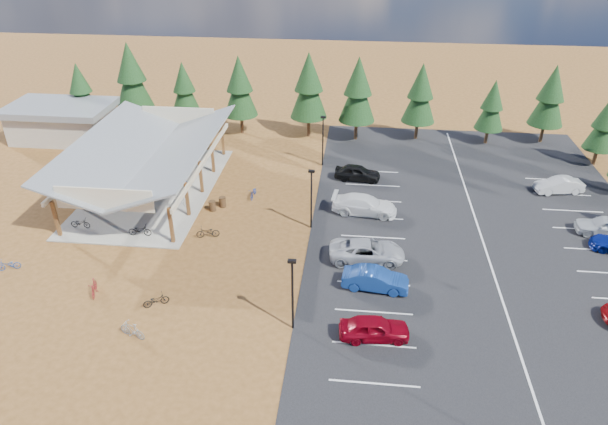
# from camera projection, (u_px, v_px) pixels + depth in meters

# --- Properties ---
(ground) EXTENTS (140.00, 140.00, 0.00)m
(ground) POSITION_uv_depth(u_px,v_px,m) (246.00, 237.00, 42.68)
(ground) COLOR brown
(ground) RESTS_ON ground
(asphalt_lot) EXTENTS (27.00, 44.00, 0.04)m
(asphalt_lot) POSITION_uv_depth(u_px,v_px,m) (479.00, 230.00, 43.56)
(asphalt_lot) COLOR black
(asphalt_lot) RESTS_ON ground
(concrete_pad) EXTENTS (10.60, 18.60, 0.10)m
(concrete_pad) POSITION_uv_depth(u_px,v_px,m) (154.00, 189.00, 49.60)
(concrete_pad) COLOR gray
(concrete_pad) RESTS_ON ground
(bike_pavilion) EXTENTS (11.65, 19.40, 4.97)m
(bike_pavilion) POSITION_uv_depth(u_px,v_px,m) (148.00, 152.00, 47.71)
(bike_pavilion) COLOR brown
(bike_pavilion) RESTS_ON concrete_pad
(outbuilding) EXTENTS (11.00, 7.00, 3.90)m
(outbuilding) POSITION_uv_depth(u_px,v_px,m) (62.00, 121.00, 59.37)
(outbuilding) COLOR #ADA593
(outbuilding) RESTS_ON ground
(lamp_post_0) EXTENTS (0.50, 0.25, 5.14)m
(lamp_post_0) POSITION_uv_depth(u_px,v_px,m) (292.00, 290.00, 32.13)
(lamp_post_0) COLOR black
(lamp_post_0) RESTS_ON ground
(lamp_post_1) EXTENTS (0.50, 0.25, 5.14)m
(lamp_post_1) POSITION_uv_depth(u_px,v_px,m) (311.00, 195.00, 42.46)
(lamp_post_1) COLOR black
(lamp_post_1) RESTS_ON ground
(lamp_post_2) EXTENTS (0.50, 0.25, 5.14)m
(lamp_post_2) POSITION_uv_depth(u_px,v_px,m) (323.00, 137.00, 52.79)
(lamp_post_2) COLOR black
(lamp_post_2) RESTS_ON ground
(trash_bin_0) EXTENTS (0.60, 0.60, 0.90)m
(trash_bin_0) POSITION_uv_depth(u_px,v_px,m) (212.00, 206.00, 46.13)
(trash_bin_0) COLOR #412B17
(trash_bin_0) RESTS_ON ground
(trash_bin_1) EXTENTS (0.60, 0.60, 0.90)m
(trash_bin_1) POSITION_uv_depth(u_px,v_px,m) (223.00, 202.00, 46.72)
(trash_bin_1) COLOR #412B17
(trash_bin_1) RESTS_ON ground
(pine_0) EXTENTS (3.23, 3.23, 7.53)m
(pine_0) POSITION_uv_depth(u_px,v_px,m) (80.00, 89.00, 61.06)
(pine_0) COLOR #382314
(pine_0) RESTS_ON ground
(pine_1) EXTENTS (4.19, 4.19, 9.76)m
(pine_1) POSITION_uv_depth(u_px,v_px,m) (131.00, 76.00, 60.52)
(pine_1) COLOR #382314
(pine_1) RESTS_ON ground
(pine_2) EXTENTS (3.26, 3.26, 7.60)m
(pine_2) POSITION_uv_depth(u_px,v_px,m) (184.00, 88.00, 61.18)
(pine_2) COLOR #382314
(pine_2) RESTS_ON ground
(pine_3) EXTENTS (3.76, 3.76, 8.77)m
(pine_3) POSITION_uv_depth(u_px,v_px,m) (240.00, 87.00, 59.22)
(pine_3) COLOR #382314
(pine_3) RESTS_ON ground
(pine_4) EXTENTS (4.03, 4.03, 9.39)m
(pine_4) POSITION_uv_depth(u_px,v_px,m) (309.00, 86.00, 58.13)
(pine_4) COLOR #382314
(pine_4) RESTS_ON ground
(pine_5) EXTENTS (3.93, 3.93, 9.15)m
(pine_5) POSITION_uv_depth(u_px,v_px,m) (358.00, 90.00, 57.39)
(pine_5) COLOR #382314
(pine_5) RESTS_ON ground
(pine_6) EXTENTS (3.62, 3.62, 8.43)m
(pine_6) POSITION_uv_depth(u_px,v_px,m) (420.00, 94.00, 57.76)
(pine_6) COLOR #382314
(pine_6) RESTS_ON ground
(pine_7) EXTENTS (3.02, 3.02, 7.03)m
(pine_7) POSITION_uv_depth(u_px,v_px,m) (492.00, 105.00, 57.04)
(pine_7) COLOR #382314
(pine_7) RESTS_ON ground
(pine_8) EXTENTS (3.65, 3.65, 8.51)m
(pine_8) POSITION_uv_depth(u_px,v_px,m) (551.00, 96.00, 56.91)
(pine_8) COLOR #382314
(pine_8) RESTS_ON ground
(pine_13) EXTENTS (3.00, 3.00, 7.00)m
(pine_13) POSITION_uv_depth(u_px,v_px,m) (605.00, 124.00, 52.35)
(pine_13) COLOR #382314
(pine_13) RESTS_ON ground
(bike_0) EXTENTS (1.63, 0.60, 0.85)m
(bike_0) POSITION_uv_depth(u_px,v_px,m) (80.00, 223.00, 43.52)
(bike_0) COLOR black
(bike_0) RESTS_ON concrete_pad
(bike_1) EXTENTS (1.83, 0.78, 1.06)m
(bike_1) POSITION_uv_depth(u_px,v_px,m) (123.00, 187.00, 48.82)
(bike_1) COLOR gray
(bike_1) RESTS_ON concrete_pad
(bike_2) EXTENTS (1.74, 0.97, 0.87)m
(bike_2) POSITION_uv_depth(u_px,v_px,m) (141.00, 182.00, 49.80)
(bike_2) COLOR navy
(bike_2) RESTS_ON concrete_pad
(bike_3) EXTENTS (1.82, 0.64, 1.07)m
(bike_3) POSITION_uv_depth(u_px,v_px,m) (145.00, 157.00, 54.40)
(bike_3) COLOR maroon
(bike_3) RESTS_ON concrete_pad
(bike_4) EXTENTS (1.86, 0.74, 0.96)m
(bike_4) POSITION_uv_depth(u_px,v_px,m) (140.00, 230.00, 42.46)
(bike_4) COLOR black
(bike_4) RESTS_ON concrete_pad
(bike_5) EXTENTS (1.62, 0.86, 0.93)m
(bike_5) POSITION_uv_depth(u_px,v_px,m) (181.00, 201.00, 46.56)
(bike_5) COLOR gray
(bike_5) RESTS_ON concrete_pad
(bike_6) EXTENTS (1.75, 0.63, 0.91)m
(bike_6) POSITION_uv_depth(u_px,v_px,m) (179.00, 181.00, 49.95)
(bike_6) COLOR navy
(bike_6) RESTS_ON concrete_pad
(bike_7) EXTENTS (1.57, 0.90, 0.91)m
(bike_7) POSITION_uv_depth(u_px,v_px,m) (177.00, 164.00, 53.19)
(bike_7) COLOR maroon
(bike_7) RESTS_ON concrete_pad
(bike_10) EXTENTS (1.68, 1.09, 0.84)m
(bike_10) POSITION_uv_depth(u_px,v_px,m) (9.00, 265.00, 38.70)
(bike_10) COLOR #1B4490
(bike_10) RESTS_ON ground
(bike_11) EXTENTS (0.98, 1.81, 1.05)m
(bike_11) POSITION_uv_depth(u_px,v_px,m) (94.00, 287.00, 36.28)
(bike_11) COLOR maroon
(bike_11) RESTS_ON ground
(bike_12) EXTENTS (1.76, 1.36, 0.89)m
(bike_12) POSITION_uv_depth(u_px,v_px,m) (156.00, 300.00, 35.25)
(bike_12) COLOR black
(bike_12) RESTS_ON ground
(bike_13) EXTENTS (1.91, 1.10, 1.11)m
(bike_13) POSITION_uv_depth(u_px,v_px,m) (132.00, 330.00, 32.64)
(bike_13) COLOR gray
(bike_13) RESTS_ON ground
(bike_14) EXTENTS (0.72, 1.79, 0.92)m
(bike_14) POSITION_uv_depth(u_px,v_px,m) (253.00, 193.00, 48.17)
(bike_14) COLOR navy
(bike_14) RESTS_ON ground
(bike_16) EXTENTS (1.90, 1.05, 0.95)m
(bike_16) POSITION_uv_depth(u_px,v_px,m) (208.00, 232.00, 42.42)
(bike_16) COLOR black
(bike_16) RESTS_ON ground
(car_0) EXTENTS (4.38, 2.11, 1.44)m
(car_0) POSITION_uv_depth(u_px,v_px,m) (374.00, 328.00, 32.49)
(car_0) COLOR maroon
(car_0) RESTS_ON asphalt_lot
(car_1) EXTENTS (4.61, 1.99, 1.48)m
(car_1) POSITION_uv_depth(u_px,v_px,m) (375.00, 279.00, 36.64)
(car_1) COLOR navy
(car_1) RESTS_ON asphalt_lot
(car_2) EXTENTS (5.64, 2.81, 1.53)m
(car_2) POSITION_uv_depth(u_px,v_px,m) (367.00, 251.00, 39.53)
(car_2) COLOR #A5A8AE
(car_2) RESTS_ON asphalt_lot
(car_3) EXTENTS (5.64, 2.76, 1.58)m
(car_3) POSITION_uv_depth(u_px,v_px,m) (364.00, 205.00, 45.51)
(car_3) COLOR white
(car_3) RESTS_ON asphalt_lot
(car_4) EXTENTS (4.42, 2.12, 1.46)m
(car_4) POSITION_uv_depth(u_px,v_px,m) (358.00, 173.00, 51.03)
(car_4) COLOR black
(car_4) RESTS_ON asphalt_lot
(car_8) EXTENTS (4.66, 2.29, 1.53)m
(car_8) POSITION_uv_depth(u_px,v_px,m) (606.00, 226.00, 42.61)
(car_8) COLOR #B3B7BC
(car_8) RESTS_ON asphalt_lot
(car_9) EXTENTS (4.45, 2.20, 1.40)m
(car_9) POSITION_uv_depth(u_px,v_px,m) (559.00, 185.00, 48.81)
(car_9) COLOR silver
(car_9) RESTS_ON asphalt_lot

